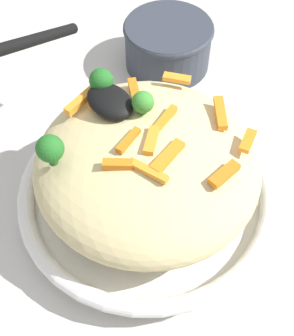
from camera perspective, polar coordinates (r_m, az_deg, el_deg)
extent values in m
plane|color=beige|center=(0.53, 0.00, -4.65)|extent=(2.40, 2.40, 0.00)
cylinder|color=white|center=(0.52, 0.00, -4.01)|extent=(0.26, 0.26, 0.02)
torus|color=white|center=(0.50, 0.00, -2.77)|extent=(0.28, 0.28, 0.02)
torus|color=black|center=(0.50, 0.00, -2.54)|extent=(0.27, 0.27, 0.00)
ellipsoid|color=#DBC689|center=(0.46, 0.00, 0.42)|extent=(0.23, 0.23, 0.08)
cube|color=orange|center=(0.43, -2.31, 3.45)|extent=(0.02, 0.03, 0.01)
cube|color=orange|center=(0.43, 0.80, 3.53)|extent=(0.03, 0.03, 0.01)
cube|color=orange|center=(0.46, -5.00, 7.21)|extent=(0.04, 0.02, 0.01)
cube|color=orange|center=(0.50, 3.73, 11.06)|extent=(0.03, 0.03, 0.01)
cube|color=orange|center=(0.47, 9.10, 6.78)|extent=(0.04, 0.03, 0.01)
cube|color=orange|center=(0.49, -1.63, 9.76)|extent=(0.03, 0.02, 0.01)
cube|color=orange|center=(0.42, 9.58, -0.75)|extent=(0.01, 0.03, 0.01)
cube|color=orange|center=(0.41, -3.67, 0.44)|extent=(0.02, 0.03, 0.01)
cube|color=orange|center=(0.45, 2.15, 5.97)|extent=(0.02, 0.04, 0.01)
cube|color=orange|center=(0.45, 12.41, 3.32)|extent=(0.02, 0.03, 0.01)
cube|color=orange|center=(0.42, 2.20, 1.15)|extent=(0.02, 0.04, 0.01)
cube|color=orange|center=(0.41, 0.13, -0.35)|extent=(0.04, 0.02, 0.01)
cube|color=orange|center=(0.48, -8.19, 8.31)|extent=(0.02, 0.04, 0.01)
cylinder|color=#205B1C|center=(0.43, -11.63, 1.14)|extent=(0.01, 0.01, 0.01)
sphere|color=#236B23|center=(0.42, -11.96, 2.38)|extent=(0.03, 0.03, 0.03)
cylinder|color=#377928|center=(0.46, -0.50, 7.12)|extent=(0.01, 0.01, 0.01)
sphere|color=#3D8E33|center=(0.45, -0.51, 8.19)|extent=(0.02, 0.02, 0.02)
cylinder|color=#205B1C|center=(0.48, -5.58, 9.56)|extent=(0.01, 0.01, 0.01)
sphere|color=#236B23|center=(0.47, -5.71, 10.77)|extent=(0.02, 0.02, 0.02)
ellipsoid|color=black|center=(0.46, -4.98, 8.05)|extent=(0.06, 0.04, 0.02)
cylinder|color=black|center=(0.47, -15.40, 14.64)|extent=(0.09, 0.17, 0.10)
cylinder|color=#333842|center=(0.67, 2.61, 14.98)|extent=(0.12, 0.12, 0.07)
torus|color=#333842|center=(0.65, 2.70, 16.94)|extent=(0.13, 0.13, 0.01)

